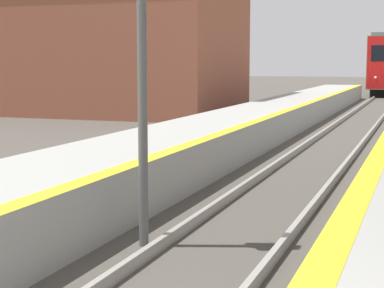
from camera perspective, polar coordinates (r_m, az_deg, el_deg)
station_building at (r=30.14m, az=-8.67°, el=8.81°), size 13.37×7.94×6.29m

